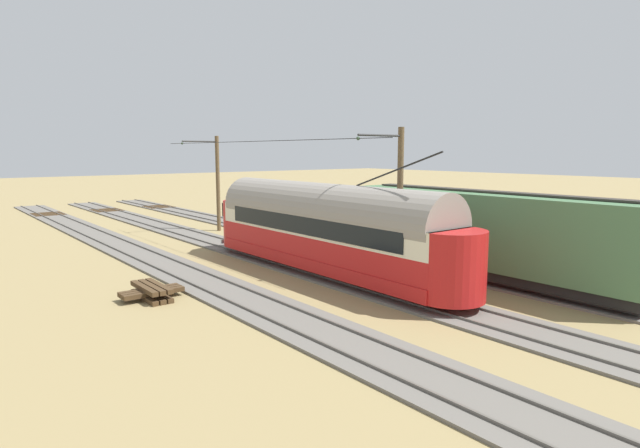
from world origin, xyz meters
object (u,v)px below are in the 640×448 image
catenary_pole_mid_near (399,199)px  switch_stand (279,219)px  spare_tie_stack (152,292)px  catenary_pole_foreground (217,182)px  coach_adjacent (486,232)px  vintage_streetcar (325,227)px

catenary_pole_mid_near → switch_stand: catenary_pole_mid_near is taller
switch_stand → spare_tie_stack: size_ratio=0.51×
catenary_pole_foreground → coach_adjacent: bearing=97.2°
vintage_streetcar → catenary_pole_foreground: catenary_pole_foreground is taller
catenary_pole_foreground → spare_tie_stack: bearing=54.3°
catenary_pole_mid_near → spare_tie_stack: catenary_pole_mid_near is taller
coach_adjacent → catenary_pole_foreground: size_ratio=2.05×
catenary_pole_foreground → spare_tie_stack: (10.43, 14.52, -3.31)m
catenary_pole_mid_near → switch_stand: 16.69m
coach_adjacent → switch_stand: 18.98m
vintage_streetcar → spare_tie_stack: (7.88, -1.10, -1.99)m
vintage_streetcar → catenary_pole_foreground: size_ratio=2.48×
vintage_streetcar → catenary_pole_foreground: bearing=-99.3°
vintage_streetcar → switch_stand: vintage_streetcar is taller
coach_adjacent → spare_tie_stack: (13.05, -6.27, -1.90)m
vintage_streetcar → switch_stand: 15.29m
catenary_pole_foreground → spare_tie_stack: catenary_pole_foreground is taller
spare_tie_stack → vintage_streetcar: bearing=172.1°
catenary_pole_foreground → switch_stand: (-4.09, 1.92, -2.88)m
coach_adjacent → switch_stand: bearing=-94.5°
vintage_streetcar → switch_stand: size_ratio=13.77×
coach_adjacent → switch_stand: coach_adjacent is taller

